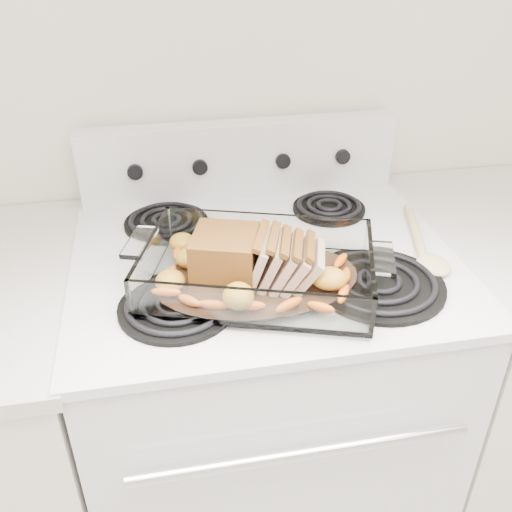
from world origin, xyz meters
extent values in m
plane|color=white|center=(0.00, 2.00, 1.35)|extent=(4.00, 0.00, 4.00)
cube|color=silver|center=(0.00, 1.66, 0.46)|extent=(0.76, 0.65, 0.92)
cylinder|color=silver|center=(0.00, 1.30, 0.74)|extent=(0.61, 0.02, 0.02)
cube|color=silver|center=(0.00, 1.66, 0.93)|extent=(0.78, 0.67, 0.02)
cube|color=silver|center=(0.00, 1.95, 1.03)|extent=(0.76, 0.06, 0.18)
cylinder|color=black|center=(-0.19, 1.50, 0.94)|extent=(0.21, 0.21, 0.01)
cylinder|color=black|center=(0.19, 1.50, 0.94)|extent=(0.25, 0.25, 0.01)
cylinder|color=black|center=(-0.19, 1.81, 0.94)|extent=(0.19, 0.19, 0.01)
cylinder|color=black|center=(0.19, 1.81, 0.94)|extent=(0.17, 0.17, 0.01)
cylinder|color=black|center=(-0.25, 1.92, 1.03)|extent=(0.04, 0.02, 0.04)
cylinder|color=black|center=(-0.10, 1.92, 1.03)|extent=(0.04, 0.02, 0.04)
cylinder|color=black|center=(0.10, 1.92, 1.03)|extent=(0.04, 0.02, 0.04)
cylinder|color=black|center=(0.25, 1.92, 1.03)|extent=(0.04, 0.02, 0.04)
cube|color=white|center=(0.67, 1.66, 0.45)|extent=(0.55, 0.65, 0.90)
cube|color=white|center=(-0.03, 1.53, 0.95)|extent=(0.41, 0.27, 0.01)
cube|color=white|center=(-0.03, 1.40, 0.99)|extent=(0.41, 0.01, 0.07)
cube|color=white|center=(-0.03, 1.67, 0.99)|extent=(0.41, 0.01, 0.07)
cube|color=white|center=(-0.24, 1.53, 0.99)|extent=(0.01, 0.27, 0.07)
cube|color=white|center=(0.17, 1.53, 0.99)|extent=(0.01, 0.27, 0.07)
cylinder|color=black|center=(-0.03, 1.53, 0.95)|extent=(0.24, 0.24, 0.00)
cube|color=brown|center=(-0.10, 1.53, 1.00)|extent=(0.12, 0.12, 0.09)
cube|color=tan|center=(-0.03, 1.53, 1.00)|extent=(0.04, 0.11, 0.09)
cube|color=tan|center=(-0.01, 1.53, 0.99)|extent=(0.05, 0.11, 0.08)
cube|color=tan|center=(0.02, 1.53, 0.99)|extent=(0.05, 0.11, 0.08)
cube|color=tan|center=(0.04, 1.53, 0.99)|extent=(0.05, 0.10, 0.08)
cube|color=tan|center=(0.06, 1.53, 0.99)|extent=(0.05, 0.10, 0.07)
ellipsoid|color=#CE4E07|center=(-0.17, 1.46, 0.96)|extent=(0.05, 0.02, 0.02)
ellipsoid|color=#CE4E07|center=(0.07, 1.46, 0.96)|extent=(0.05, 0.02, 0.02)
ellipsoid|color=#CE4E07|center=(0.11, 1.55, 0.96)|extent=(0.05, 0.02, 0.02)
ellipsoid|color=#CE4E07|center=(-0.18, 1.57, 0.96)|extent=(0.05, 0.02, 0.02)
ellipsoid|color=#A8741D|center=(-0.18, 1.61, 0.97)|extent=(0.06, 0.05, 0.04)
ellipsoid|color=#A8741D|center=(-0.02, 1.62, 0.97)|extent=(0.06, 0.05, 0.04)
ellipsoid|color=#A8741D|center=(0.08, 1.52, 0.97)|extent=(0.06, 0.05, 0.04)
cylinder|color=#E3C188|center=(0.34, 1.67, 0.95)|extent=(0.08, 0.23, 0.02)
ellipsoid|color=#E3C188|center=(0.32, 1.53, 0.95)|extent=(0.06, 0.08, 0.02)
camera|label=1|loc=(-0.20, 0.67, 1.55)|focal=40.00mm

